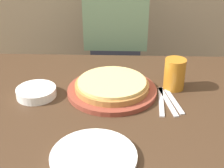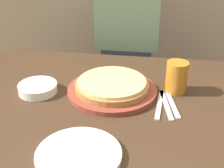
# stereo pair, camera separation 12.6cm
# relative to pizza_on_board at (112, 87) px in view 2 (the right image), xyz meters

# --- Properties ---
(pizza_on_board) EXTENTS (0.36, 0.36, 0.06)m
(pizza_on_board) POSITION_rel_pizza_on_board_xyz_m (0.00, 0.00, 0.00)
(pizza_on_board) COLOR brown
(pizza_on_board) RESTS_ON dining_table
(beer_glass) EXTENTS (0.09, 0.09, 0.13)m
(beer_glass) POSITION_rel_pizza_on_board_xyz_m (0.26, 0.05, 0.05)
(beer_glass) COLOR #B7701E
(beer_glass) RESTS_ON dining_table
(dinner_plate) EXTENTS (0.26, 0.26, 0.02)m
(dinner_plate) POSITION_rel_pizza_on_board_xyz_m (-0.04, -0.40, -0.02)
(dinner_plate) COLOR white
(dinner_plate) RESTS_ON dining_table
(side_bowl) EXTENTS (0.16, 0.16, 0.04)m
(side_bowl) POSITION_rel_pizza_on_board_xyz_m (-0.30, -0.04, -0.01)
(side_bowl) COLOR white
(side_bowl) RESTS_ON dining_table
(fork) EXTENTS (0.03, 0.22, 0.00)m
(fork) POSITION_rel_pizza_on_board_xyz_m (0.19, -0.07, -0.02)
(fork) COLOR silver
(fork) RESTS_ON dining_table
(dinner_knife) EXTENTS (0.06, 0.22, 0.00)m
(dinner_knife) POSITION_rel_pizza_on_board_xyz_m (0.22, -0.07, -0.02)
(dinner_knife) COLOR silver
(dinner_knife) RESTS_ON dining_table
(spoon) EXTENTS (0.06, 0.19, 0.00)m
(spoon) POSITION_rel_pizza_on_board_xyz_m (0.24, -0.07, -0.02)
(spoon) COLOR silver
(spoon) RESTS_ON dining_table
(diner_person) EXTENTS (0.35, 0.20, 1.30)m
(diner_person) POSITION_rel_pizza_on_board_xyz_m (0.00, 0.61, -0.10)
(diner_person) COLOR #33333D
(diner_person) RESTS_ON ground_plane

